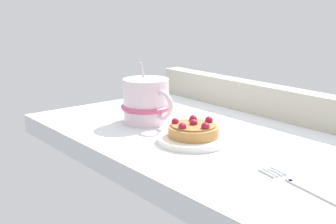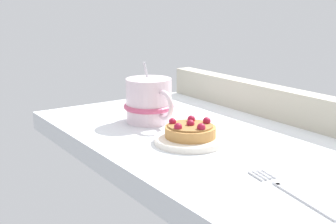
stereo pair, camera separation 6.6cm
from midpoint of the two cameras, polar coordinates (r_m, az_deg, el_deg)
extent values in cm
cube|color=silver|center=(85.24, 2.97, -3.99)|extent=(70.93, 42.79, 3.84)
cube|color=#B2AD99|center=(97.40, 11.54, 1.21)|extent=(69.51, 4.11, 6.57)
cylinder|color=silver|center=(79.42, 0.83, -3.47)|extent=(12.59, 12.59, 1.09)
cylinder|color=silver|center=(79.50, 0.83, -3.66)|extent=(6.92, 6.92, 0.55)
cylinder|color=#B77F42|center=(78.99, 0.83, -2.45)|extent=(8.85, 8.85, 1.85)
cylinder|color=olive|center=(78.69, 0.83, -1.70)|extent=(7.79, 7.79, 0.30)
sphere|color=maroon|center=(78.58, 0.83, -1.43)|extent=(1.39, 1.39, 1.39)
sphere|color=maroon|center=(76.32, 2.27, -1.89)|extent=(1.48, 1.48, 1.48)
sphere|color=maroon|center=(80.10, 2.83, -1.05)|extent=(1.42, 1.42, 1.42)
sphere|color=maroon|center=(81.45, 0.64, -0.81)|extent=(1.41, 1.41, 1.41)
sphere|color=maroon|center=(79.47, -1.47, -1.24)|extent=(1.33, 1.33, 1.33)
sphere|color=maroon|center=(76.26, -0.66, -1.89)|extent=(1.41, 1.41, 1.41)
cylinder|color=silver|center=(91.68, -4.83, 1.40)|extent=(9.21, 9.21, 8.92)
torus|color=#C64C70|center=(91.96, -4.82, 0.65)|extent=(10.33, 10.33, 1.07)
torus|color=silver|center=(87.29, -2.81, 0.79)|extent=(5.91, 0.92, 5.91)
cylinder|color=#B7B7BC|center=(92.63, -5.18, 4.61)|extent=(0.90, 1.61, 5.42)
cube|color=#B7B7BC|center=(60.51, 15.56, -10.02)|extent=(11.23, 2.91, 0.60)
cube|color=#B7B7BC|center=(64.37, 12.12, -8.32)|extent=(1.29, 0.78, 0.60)
cube|color=#B7B7BC|center=(67.52, 10.96, -7.17)|extent=(3.48, 0.92, 0.60)
cube|color=#B7B7BC|center=(67.09, 10.46, -7.29)|extent=(3.48, 0.92, 0.60)
cube|color=#B7B7BC|center=(66.67, 9.96, -7.41)|extent=(3.48, 0.92, 0.60)
cube|color=#B7B7BC|center=(66.25, 9.45, -7.53)|extent=(3.48, 0.92, 0.60)
camera|label=1|loc=(0.03, -92.22, -0.55)|focal=48.55mm
camera|label=2|loc=(0.03, 87.78, 0.55)|focal=48.55mm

